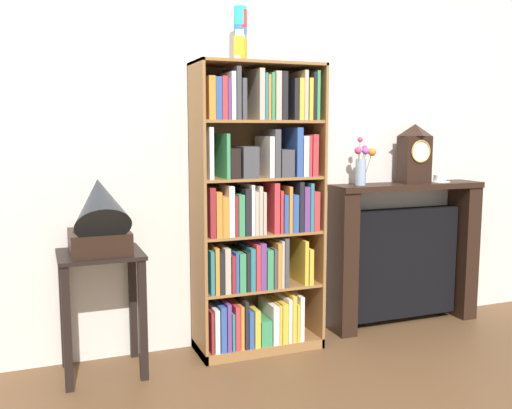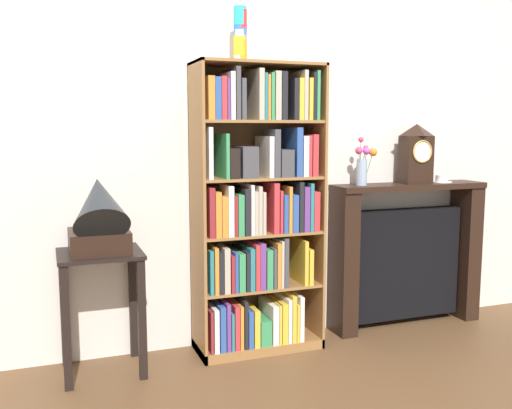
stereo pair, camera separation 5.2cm
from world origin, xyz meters
name	(u,v)px [view 1 (the left image)]	position (x,y,z in m)	size (l,w,h in m)	color
ground_plane	(261,352)	(0.00, 0.00, -0.01)	(7.67, 6.40, 0.02)	brown
wall_back	(259,145)	(0.09, 0.28, 1.31)	(4.67, 0.08, 2.61)	silver
bookshelf	(257,218)	(-0.01, 0.06, 0.86)	(0.80, 0.35, 1.81)	olive
cup_stack	(240,34)	(-0.11, 0.08, 1.98)	(0.08, 0.08, 0.33)	white
side_table_left	(101,288)	(-0.98, 0.03, 0.51)	(0.47, 0.42, 0.72)	black
gramophone	(100,216)	(-0.98, -0.05, 0.94)	(0.33, 0.51, 0.52)	black
fireplace_mantel	(403,255)	(1.16, 0.13, 0.51)	(1.15, 0.26, 1.03)	black
mantel_clock	(415,154)	(1.21, 0.11, 1.24)	(0.21, 0.15, 0.42)	black
flower_vase	(362,164)	(0.78, 0.10, 1.17)	(0.15, 0.11, 0.33)	#99B2D1
teacup_with_saucer	(440,179)	(1.43, 0.11, 1.05)	(0.15, 0.15, 0.05)	white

